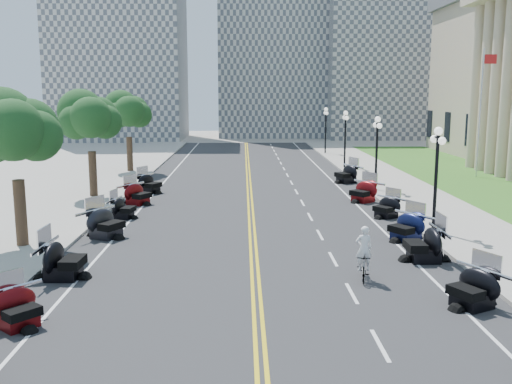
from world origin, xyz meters
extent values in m
plane|color=gray|center=(0.00, 0.00, 0.00)|extent=(160.00, 160.00, 0.00)
cube|color=#333335|center=(0.00, 10.00, 0.00)|extent=(16.00, 90.00, 0.01)
cube|color=yellow|center=(-0.12, 10.00, 0.01)|extent=(0.12, 90.00, 0.00)
cube|color=yellow|center=(0.12, 10.00, 0.01)|extent=(0.12, 90.00, 0.00)
cube|color=white|center=(6.40, 10.00, 0.01)|extent=(0.12, 90.00, 0.00)
cube|color=white|center=(-6.40, 10.00, 0.01)|extent=(0.12, 90.00, 0.00)
cube|color=white|center=(3.20, -8.00, 0.01)|extent=(0.12, 2.00, 0.00)
cube|color=white|center=(3.20, -4.00, 0.01)|extent=(0.12, 2.00, 0.00)
cube|color=white|center=(3.20, 0.00, 0.01)|extent=(0.12, 2.00, 0.00)
cube|color=white|center=(3.20, 4.00, 0.01)|extent=(0.12, 2.00, 0.00)
cube|color=white|center=(3.20, 8.00, 0.01)|extent=(0.12, 2.00, 0.00)
cube|color=white|center=(3.20, 12.00, 0.01)|extent=(0.12, 2.00, 0.00)
cube|color=white|center=(3.20, 16.00, 0.01)|extent=(0.12, 2.00, 0.00)
cube|color=white|center=(3.20, 20.00, 0.01)|extent=(0.12, 2.00, 0.00)
cube|color=white|center=(3.20, 24.00, 0.01)|extent=(0.12, 2.00, 0.00)
cube|color=white|center=(3.20, 28.00, 0.01)|extent=(0.12, 2.00, 0.00)
cube|color=white|center=(3.20, 32.00, 0.01)|extent=(0.12, 2.00, 0.00)
cube|color=white|center=(3.20, 36.00, 0.01)|extent=(0.12, 2.00, 0.00)
cube|color=white|center=(3.20, 40.00, 0.01)|extent=(0.12, 2.00, 0.00)
cube|color=white|center=(3.20, 44.00, 0.01)|extent=(0.12, 2.00, 0.00)
cube|color=white|center=(3.20, 48.00, 0.01)|extent=(0.12, 2.00, 0.00)
cube|color=white|center=(3.20, 52.00, 0.01)|extent=(0.12, 2.00, 0.00)
cube|color=#9E9991|center=(10.50, 10.00, 0.07)|extent=(5.00, 90.00, 0.15)
cube|color=#9E9991|center=(-10.50, 10.00, 0.07)|extent=(5.00, 90.00, 0.15)
cube|color=#356023|center=(17.50, 18.00, 0.05)|extent=(9.00, 60.00, 0.10)
cube|color=gray|center=(-18.00, 62.00, 13.00)|extent=(18.00, 14.00, 26.00)
cube|color=gray|center=(4.00, 68.00, 15.00)|extent=(16.00, 12.00, 30.00)
cube|color=gray|center=(22.00, 65.00, 11.00)|extent=(20.00, 14.00, 22.00)
imported|color=#A51414|center=(3.87, -2.58, 0.48)|extent=(0.75, 1.67, 0.97)
imported|color=white|center=(3.87, -2.58, 1.79)|extent=(0.60, 0.39, 1.64)
camera|label=1|loc=(-0.43, -22.17, 6.63)|focal=40.00mm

